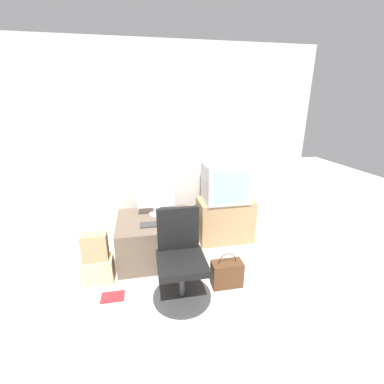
{
  "coord_description": "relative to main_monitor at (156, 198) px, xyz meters",
  "views": [
    {
      "loc": [
        -0.17,
        -2.18,
        1.88
      ],
      "look_at": [
        0.43,
        0.91,
        0.78
      ],
      "focal_mm": 24.0,
      "sensor_mm": 36.0,
      "label": 1
    }
  ],
  "objects": [
    {
      "name": "book",
      "position": [
        -0.52,
        -0.8,
        -0.74
      ],
      "size": [
        0.23,
        0.14,
        0.02
      ],
      "color": "maroon",
      "rests_on": "ground_plane"
    },
    {
      "name": "side_stand",
      "position": [
        0.96,
        0.15,
        -0.45
      ],
      "size": [
        0.76,
        0.45,
        0.61
      ],
      "color": "#A37F56",
      "rests_on": "ground_plane"
    },
    {
      "name": "desk",
      "position": [
        -0.03,
        -0.12,
        -0.49
      ],
      "size": [
        0.92,
        0.81,
        0.53
      ],
      "color": "brown",
      "rests_on": "ground_plane"
    },
    {
      "name": "crt_tv",
      "position": [
        0.94,
        0.11,
        0.11
      ],
      "size": [
        0.58,
        0.44,
        0.51
      ],
      "color": "#B7B7BC",
      "rests_on": "side_stand"
    },
    {
      "name": "office_chair",
      "position": [
        0.17,
        -0.86,
        -0.39
      ],
      "size": [
        0.59,
        0.59,
        0.9
      ],
      "color": "#333333",
      "rests_on": "ground_plane"
    },
    {
      "name": "mouse",
      "position": [
        0.2,
        -0.28,
        -0.21
      ],
      "size": [
        0.05,
        0.04,
        0.03
      ],
      "color": "#4C4C51",
      "rests_on": "desk"
    },
    {
      "name": "handbag",
      "position": [
        0.68,
        -0.83,
        -0.61
      ],
      "size": [
        0.33,
        0.17,
        0.39
      ],
      "color": "#4C2D19",
      "rests_on": "ground_plane"
    },
    {
      "name": "cardboard_box_upper",
      "position": [
        -0.69,
        -0.47,
        -0.34
      ],
      "size": [
        0.26,
        0.15,
        0.3
      ],
      "color": "#A3845B",
      "rests_on": "cardboard_box_lower"
    },
    {
      "name": "cardboard_box_lower",
      "position": [
        -0.69,
        -0.47,
        -0.62
      ],
      "size": [
        0.33,
        0.24,
        0.26
      ],
      "color": "#D1B27F",
      "rests_on": "ground_plane"
    },
    {
      "name": "ground_plane",
      "position": [
        0.04,
        -0.84,
        -0.75
      ],
      "size": [
        12.0,
        12.0,
        0.0
      ],
      "primitive_type": "plane",
      "color": "beige"
    },
    {
      "name": "main_monitor",
      "position": [
        0.0,
        0.0,
        0.0
      ],
      "size": [
        0.48,
        0.2,
        0.45
      ],
      "color": "#B2B2B7",
      "rests_on": "desk"
    },
    {
      "name": "wall_back",
      "position": [
        0.04,
        0.49,
        0.55
      ],
      "size": [
        4.4,
        0.05,
        2.6
      ],
      "color": "beige",
      "rests_on": "ground_plane"
    },
    {
      "name": "keyboard",
      "position": [
        -0.03,
        -0.28,
        -0.22
      ],
      "size": [
        0.36,
        0.14,
        0.01
      ],
      "color": "#2D2D2D",
      "rests_on": "desk"
    }
  ]
}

